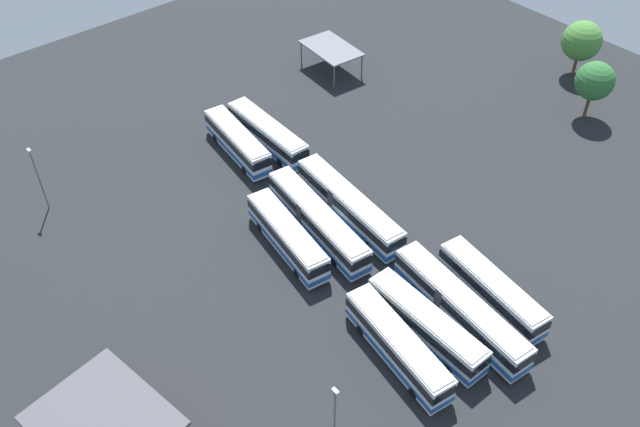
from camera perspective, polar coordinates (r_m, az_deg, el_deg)
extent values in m
plane|color=black|center=(73.03, 1.26, -1.07)|extent=(113.39, 113.39, 0.00)
cube|color=silver|center=(82.04, -6.77, 5.84)|extent=(12.06, 4.01, 2.92)
cube|color=beige|center=(81.15, -6.86, 6.71)|extent=(11.57, 3.75, 0.14)
cube|color=black|center=(81.77, -6.80, 6.11)|extent=(12.13, 4.06, 0.94)
cube|color=#1E56A8|center=(82.53, -6.73, 5.39)|extent=(12.13, 4.06, 0.58)
cube|color=black|center=(77.45, -4.74, 4.02)|extent=(0.33, 2.01, 1.08)
cylinder|color=black|center=(80.57, -4.76, 4.11)|extent=(1.03, 0.43, 1.00)
cylinder|color=black|center=(79.78, -6.17, 3.54)|extent=(1.03, 0.43, 1.00)
cylinder|color=black|center=(85.87, -7.19, 6.63)|extent=(1.03, 0.43, 1.00)
cylinder|color=black|center=(85.13, -8.54, 6.12)|extent=(1.03, 0.43, 1.00)
cube|color=silver|center=(83.00, -4.33, 6.52)|extent=(13.01, 2.92, 2.92)
cube|color=beige|center=(82.11, -4.39, 7.39)|extent=(12.49, 2.70, 0.14)
cube|color=black|center=(82.73, -4.35, 6.79)|extent=(13.08, 2.96, 0.94)
cube|color=#1E56A8|center=(83.48, -4.30, 6.07)|extent=(13.08, 2.96, 0.58)
cube|color=black|center=(78.41, -1.59, 4.71)|extent=(0.13, 2.02, 1.08)
cylinder|color=black|center=(81.63, -2.00, 4.83)|extent=(1.01, 0.34, 1.00)
cylinder|color=black|center=(80.59, -3.28, 4.21)|extent=(1.01, 0.34, 1.00)
cylinder|color=black|center=(86.98, -5.22, 7.32)|extent=(1.01, 0.34, 1.00)
cylinder|color=black|center=(86.00, -6.47, 6.76)|extent=(1.01, 0.34, 1.00)
cube|color=silver|center=(69.47, -2.69, -1.90)|extent=(12.50, 4.36, 2.92)
cube|color=beige|center=(68.41, -2.73, -0.99)|extent=(11.98, 4.09, 0.14)
cube|color=black|center=(69.15, -2.70, -1.63)|extent=(12.57, 4.40, 0.94)
cube|color=#1E56A8|center=(70.04, -2.66, -2.38)|extent=(12.57, 4.40, 0.58)
cube|color=black|center=(65.34, -0.02, -4.75)|extent=(0.38, 2.00, 1.08)
cylinder|color=black|center=(68.44, -0.24, -4.21)|extent=(1.03, 0.45, 1.00)
cylinder|color=black|center=(67.66, -1.89, -4.94)|extent=(1.03, 0.45, 1.00)
cylinder|color=black|center=(73.16, -3.36, -0.52)|extent=(1.03, 0.45, 1.00)
cylinder|color=black|center=(72.44, -4.92, -1.16)|extent=(1.03, 0.45, 1.00)
cube|color=silver|center=(71.09, -0.18, -0.59)|extent=(15.75, 4.58, 2.92)
cube|color=beige|center=(70.06, -0.18, 0.33)|extent=(15.11, 4.30, 0.14)
cube|color=black|center=(70.78, -0.18, -0.31)|extent=(15.83, 4.62, 0.94)
cube|color=#1E56A8|center=(71.65, -0.18, -1.07)|extent=(15.83, 4.62, 0.58)
cube|color=black|center=(66.16, 3.48, -4.09)|extent=(0.34, 2.01, 1.08)
cube|color=#47474C|center=(72.16, -0.92, 0.19)|extent=(1.24, 2.61, 2.81)
cylinder|color=black|center=(69.60, 2.76, -3.27)|extent=(1.03, 0.43, 1.00)
cylinder|color=black|center=(68.68, 1.21, -4.01)|extent=(1.03, 0.43, 1.00)
cylinder|color=black|center=(75.43, -1.44, 1.13)|extent=(1.03, 0.43, 1.00)
cylinder|color=black|center=(74.58, -2.92, 0.50)|extent=(1.03, 0.43, 1.00)
cube|color=silver|center=(72.86, 2.39, 0.65)|extent=(15.73, 4.04, 2.92)
cube|color=beige|center=(71.85, 2.43, 1.56)|extent=(15.09, 3.78, 0.14)
cube|color=black|center=(72.55, 2.40, 0.93)|extent=(15.81, 4.09, 0.94)
cube|color=#1E56A8|center=(73.41, 2.38, 0.17)|extent=(15.81, 4.09, 0.58)
cube|color=black|center=(68.17, 6.32, -2.57)|extent=(0.27, 2.02, 1.08)
cube|color=#47474C|center=(73.88, 1.60, 1.38)|extent=(1.15, 2.59, 2.81)
cylinder|color=black|center=(71.56, 5.40, -1.87)|extent=(1.03, 0.40, 1.00)
cylinder|color=black|center=(70.49, 3.97, -2.61)|extent=(1.03, 0.40, 1.00)
cylinder|color=black|center=(77.12, 0.90, 2.23)|extent=(1.03, 0.40, 1.00)
cylinder|color=black|center=(76.12, -0.49, 1.60)|extent=(1.03, 0.40, 1.00)
cube|color=silver|center=(60.90, 6.39, -10.72)|extent=(12.62, 4.34, 2.92)
cube|color=beige|center=(59.69, 6.50, -9.84)|extent=(12.10, 4.06, 0.14)
cube|color=black|center=(60.53, 6.42, -10.45)|extent=(12.69, 4.38, 0.94)
cube|color=#1E56A8|center=(61.55, 6.33, -11.18)|extent=(12.69, 4.38, 0.58)
cube|color=black|center=(57.91, 10.21, -14.46)|extent=(0.37, 2.01, 1.08)
cylinder|color=black|center=(60.79, 9.39, -13.37)|extent=(1.03, 0.45, 1.00)
cylinder|color=black|center=(59.86, 7.66, -14.37)|extent=(1.03, 0.45, 1.00)
cylinder|color=black|center=(64.15, 5.06, -8.66)|extent=(1.03, 0.45, 1.00)
cylinder|color=black|center=(63.26, 3.37, -9.52)|extent=(1.03, 0.45, 1.00)
cube|color=silver|center=(62.63, 8.69, -9.00)|extent=(12.55, 2.77, 2.92)
cube|color=beige|center=(61.45, 8.83, -8.11)|extent=(12.04, 2.56, 0.14)
cube|color=black|center=(62.27, 8.73, -8.73)|extent=(12.61, 2.81, 0.94)
cube|color=#1E56A8|center=(63.26, 8.61, -9.46)|extent=(12.61, 2.81, 0.58)
cube|color=black|center=(60.06, 13.10, -12.15)|extent=(0.11, 2.02, 1.08)
cylinder|color=black|center=(62.84, 11.87, -11.25)|extent=(1.01, 0.32, 1.00)
cylinder|color=black|center=(61.69, 10.44, -12.38)|extent=(1.01, 0.32, 1.00)
cylinder|color=black|center=(65.72, 6.84, -7.19)|extent=(1.01, 0.32, 1.00)
cylinder|color=black|center=(64.62, 5.39, -8.18)|extent=(1.01, 0.32, 1.00)
cube|color=silver|center=(64.40, 11.40, -7.57)|extent=(15.74, 4.23, 2.92)
cube|color=beige|center=(63.26, 11.59, -6.68)|extent=(15.10, 3.96, 0.14)
cube|color=black|center=(64.05, 11.46, -7.30)|extent=(15.82, 4.27, 0.94)
cube|color=#1E56A8|center=(65.02, 11.30, -8.04)|extent=(15.82, 4.27, 0.58)
cube|color=black|center=(61.17, 16.49, -11.71)|extent=(0.29, 2.01, 1.08)
cube|color=#47474C|center=(65.12, 10.38, -6.64)|extent=(1.18, 2.60, 2.81)
cylinder|color=black|center=(64.16, 14.94, -10.49)|extent=(1.03, 0.41, 1.00)
cylinder|color=black|center=(62.98, 13.49, -11.48)|extent=(1.03, 0.41, 1.00)
cylinder|color=black|center=(68.02, 9.22, -5.32)|extent=(1.03, 0.41, 1.00)
cylinder|color=black|center=(66.90, 7.75, -6.14)|extent=(1.03, 0.41, 1.00)
cube|color=silver|center=(66.46, 13.87, -6.09)|extent=(12.32, 4.15, 2.92)
cube|color=beige|center=(65.35, 14.09, -5.20)|extent=(11.81, 3.89, 0.14)
cube|color=black|center=(66.12, 13.94, -5.82)|extent=(12.38, 4.20, 0.94)
cube|color=#1E56A8|center=(67.05, 13.76, -6.56)|extent=(12.38, 4.20, 0.58)
cube|color=black|center=(63.77, 17.66, -9.09)|extent=(0.35, 2.01, 1.08)
cylinder|color=black|center=(66.58, 16.60, -8.38)|extent=(1.03, 0.44, 1.00)
cylinder|color=black|center=(65.33, 15.20, -9.27)|extent=(1.03, 0.44, 1.00)
cylinder|color=black|center=(69.59, 12.30, -4.49)|extent=(1.03, 0.44, 1.00)
cylinder|color=black|center=(68.40, 10.89, -5.26)|extent=(1.03, 0.44, 1.00)
cube|color=#4C4C51|center=(54.88, -17.38, -15.90)|extent=(11.06, 9.53, 0.36)
cube|color=black|center=(60.79, -19.24, -15.21)|extent=(0.32, 1.79, 2.20)
cube|color=slate|center=(96.60, 0.93, 13.40)|extent=(8.75, 5.99, 0.20)
cylinder|color=#59595B|center=(96.07, 3.45, 11.94)|extent=(0.20, 0.20, 3.33)
cylinder|color=#59595B|center=(93.62, 1.17, 11.13)|extent=(0.20, 0.20, 3.33)
cylinder|color=#59595B|center=(101.37, 0.69, 13.76)|extent=(0.20, 0.20, 3.33)
cylinder|color=#59595B|center=(99.05, -1.54, 13.01)|extent=(0.20, 0.20, 3.33)
cylinder|color=slate|center=(78.42, -21.99, 2.52)|extent=(0.16, 0.16, 7.58)
cube|color=silver|center=(76.14, -22.74, 4.81)|extent=(0.56, 0.28, 0.20)
cylinder|color=slate|center=(53.88, 1.20, -16.76)|extent=(0.16, 0.16, 7.93)
cube|color=silver|center=(50.37, 1.27, -14.33)|extent=(0.56, 0.28, 0.20)
cylinder|color=brown|center=(94.23, 21.04, 8.25)|extent=(0.44, 0.44, 3.09)
sphere|color=#2D6B33|center=(92.43, 21.59, 10.07)|extent=(4.78, 4.78, 4.78)
cylinder|color=brown|center=(102.90, 20.17, 11.36)|extent=(0.44, 0.44, 2.74)
sphere|color=#478438|center=(101.23, 20.66, 13.10)|extent=(5.30, 5.30, 5.30)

